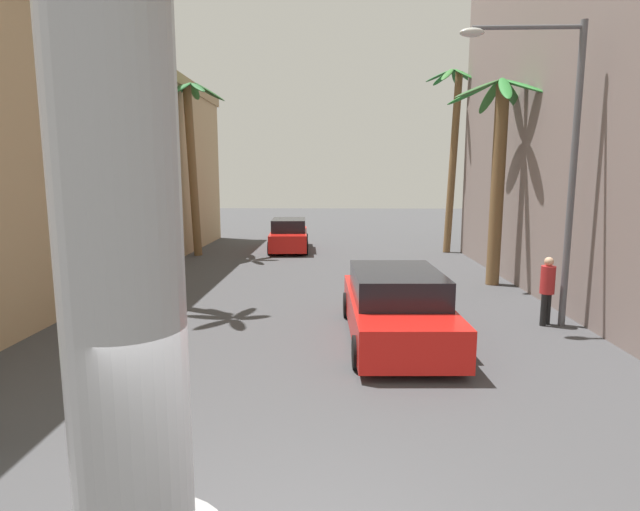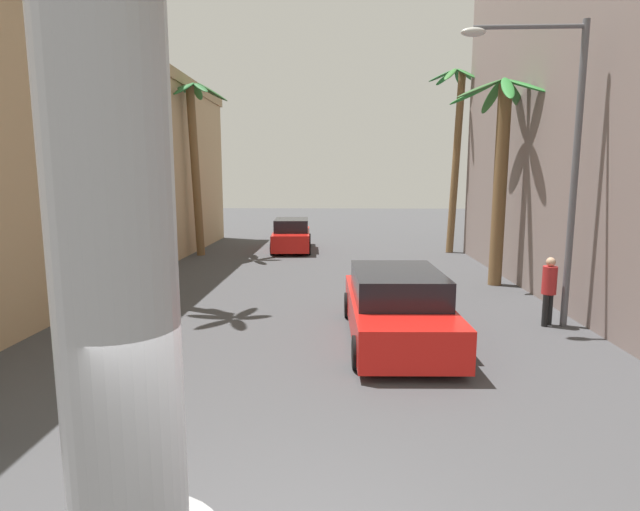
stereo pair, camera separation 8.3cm
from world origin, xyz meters
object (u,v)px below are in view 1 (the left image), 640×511
at_px(car_lead, 396,307).
at_px(street_lamp, 555,145).
at_px(car_far, 289,235).
at_px(palm_tree_mid_left, 122,106).
at_px(neon_sign_pole, 108,28).
at_px(palm_tree_far_right, 453,142).
at_px(palm_tree_mid_right, 499,158).
at_px(pedestrian_mid_right, 547,286).
at_px(palm_tree_far_left, 193,148).

bearing_deg(car_lead, street_lamp, 17.57).
height_order(street_lamp, car_lead, street_lamp).
xyz_separation_m(car_far, palm_tree_mid_left, (-3.52, -10.75, 4.78)).
distance_m(neon_sign_pole, palm_tree_mid_left, 11.40).
bearing_deg(neon_sign_pole, car_lead, 68.88).
bearing_deg(palm_tree_far_right, car_lead, -107.11).
relative_size(car_far, palm_tree_mid_right, 0.72).
distance_m(car_far, pedestrian_mid_right, 14.73).
height_order(neon_sign_pole, car_lead, neon_sign_pole).
relative_size(palm_tree_far_left, palm_tree_mid_left, 0.82).
bearing_deg(palm_tree_mid_right, palm_tree_far_left, 153.69).
relative_size(car_far, palm_tree_far_left, 0.63).
height_order(palm_tree_far_left, palm_tree_mid_left, palm_tree_mid_left).
xyz_separation_m(street_lamp, car_lead, (-3.74, -1.19, -3.59)).
height_order(palm_tree_far_right, palm_tree_mid_left, palm_tree_mid_left).
relative_size(street_lamp, car_lead, 1.38).
xyz_separation_m(neon_sign_pole, palm_tree_mid_left, (-4.37, 10.49, 0.97)).
height_order(palm_tree_far_right, pedestrian_mid_right, palm_tree_far_right).
relative_size(palm_tree_mid_left, pedestrian_mid_right, 5.62).
relative_size(palm_tree_far_right, palm_tree_mid_right, 1.27).
relative_size(street_lamp, palm_tree_mid_left, 0.74).
distance_m(street_lamp, pedestrian_mid_right, 3.35).
bearing_deg(palm_tree_mid_right, street_lamp, -92.77).
bearing_deg(palm_tree_far_right, street_lamp, -91.93).
xyz_separation_m(street_lamp, pedestrian_mid_right, (0.06, -0.00, -3.35)).
xyz_separation_m(neon_sign_pole, car_far, (-0.84, 21.24, -3.82)).
bearing_deg(palm_tree_far_left, palm_tree_mid_right, -26.31).
relative_size(palm_tree_far_left, palm_tree_far_right, 0.90).
height_order(car_far, palm_tree_far_left, palm_tree_far_left).
distance_m(car_lead, palm_tree_mid_left, 9.20).
distance_m(car_lead, palm_tree_mid_right, 7.97).
bearing_deg(palm_tree_far_right, pedestrian_mid_right, -91.67).
xyz_separation_m(car_far, palm_tree_far_left, (-4.11, -2.05, 4.17)).
xyz_separation_m(neon_sign_pole, palm_tree_far_right, (7.01, 20.89, 0.70)).
relative_size(car_far, pedestrian_mid_right, 2.88).
bearing_deg(palm_tree_mid_left, neon_sign_pole, -67.39).
xyz_separation_m(palm_tree_far_left, pedestrian_mid_right, (11.60, -10.62, -3.93)).
bearing_deg(palm_tree_mid_left, palm_tree_mid_right, 14.40).
distance_m(car_lead, car_far, 14.34).
bearing_deg(palm_tree_mid_left, car_lead, -23.23).
bearing_deg(palm_tree_mid_left, palm_tree_far_right, 42.45).
height_order(neon_sign_pole, street_lamp, neon_sign_pole).
distance_m(street_lamp, car_far, 15.12).
distance_m(palm_tree_far_left, palm_tree_mid_left, 8.74).
bearing_deg(car_lead, palm_tree_mid_right, 56.37).
relative_size(neon_sign_pole, palm_tree_far_right, 1.19).
bearing_deg(neon_sign_pole, street_lamp, 52.42).
relative_size(car_lead, palm_tree_far_left, 0.66).
xyz_separation_m(palm_tree_far_right, palm_tree_mid_right, (-0.18, -7.53, -1.05)).
height_order(palm_tree_far_left, palm_tree_far_right, palm_tree_far_right).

